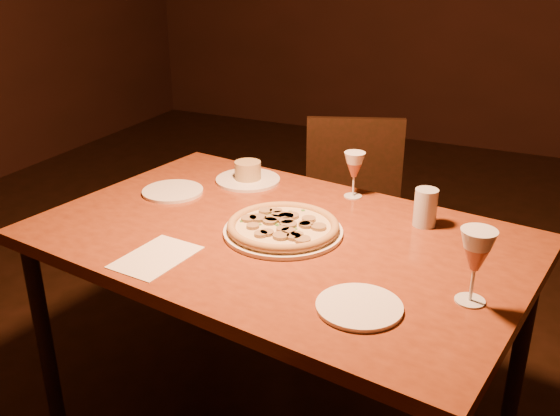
% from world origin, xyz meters
% --- Properties ---
extents(floor, '(7.00, 7.00, 0.00)m').
position_xyz_m(floor, '(0.00, 0.00, 0.00)').
color(floor, black).
rests_on(floor, ground).
extents(dining_table, '(1.59, 1.15, 0.79)m').
position_xyz_m(dining_table, '(-0.02, -0.24, 0.72)').
color(dining_table, brown).
rests_on(dining_table, floor).
extents(chair_far, '(0.56, 0.56, 0.90)m').
position_xyz_m(chair_far, '(-0.07, 0.64, 0.50)').
color(chair_far, black).
rests_on(chair_far, floor).
extents(pizza_plate, '(0.36, 0.36, 0.04)m').
position_xyz_m(pizza_plate, '(-0.01, -0.24, 0.81)').
color(pizza_plate, white).
rests_on(pizza_plate, dining_table).
extents(ramekin_saucer, '(0.24, 0.24, 0.08)m').
position_xyz_m(ramekin_saucer, '(-0.32, 0.12, 0.81)').
color(ramekin_saucer, white).
rests_on(ramekin_saucer, dining_table).
extents(wine_glass_far, '(0.07, 0.07, 0.16)m').
position_xyz_m(wine_glass_far, '(0.08, 0.14, 0.87)').
color(wine_glass_far, '#B1644A').
rests_on(wine_glass_far, dining_table).
extents(wine_glass_right, '(0.09, 0.09, 0.19)m').
position_xyz_m(wine_glass_right, '(0.57, -0.39, 0.88)').
color(wine_glass_right, '#B1644A').
rests_on(wine_glass_right, dining_table).
extents(water_tumbler, '(0.07, 0.07, 0.12)m').
position_xyz_m(water_tumbler, '(0.36, 0.01, 0.85)').
color(water_tumbler, silver).
rests_on(water_tumbler, dining_table).
extents(side_plate_left, '(0.21, 0.21, 0.01)m').
position_xyz_m(side_plate_left, '(-0.51, -0.10, 0.79)').
color(side_plate_left, white).
rests_on(side_plate_left, dining_table).
extents(side_plate_near, '(0.21, 0.21, 0.01)m').
position_xyz_m(side_plate_near, '(0.33, -0.54, 0.79)').
color(side_plate_near, white).
rests_on(side_plate_near, dining_table).
extents(menu_card, '(0.19, 0.25, 0.00)m').
position_xyz_m(menu_card, '(-0.27, -0.53, 0.79)').
color(menu_card, white).
rests_on(menu_card, dining_table).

